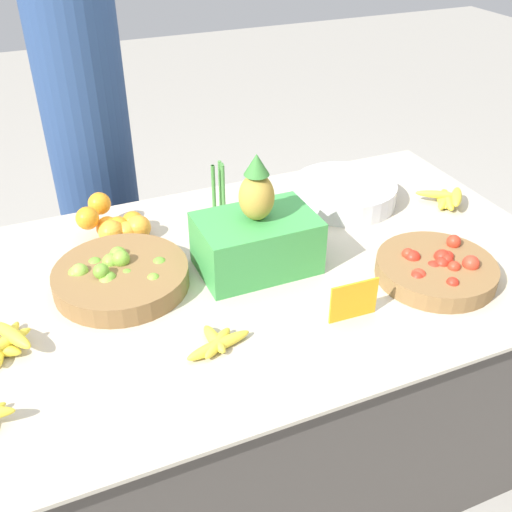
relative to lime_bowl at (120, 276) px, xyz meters
The scene contains 13 objects.
ground_plane 0.87m from the lime_bowl, 11.41° to the right, with size 12.00×12.00×0.00m, color #A39E93.
market_table 0.57m from the lime_bowl, 11.41° to the right, with size 1.89×1.14×0.74m.
lime_bowl is the anchor object (origin of this frame).
tomato_basket 0.91m from the lime_bowl, 20.43° to the right, with size 0.35×0.35×0.09m.
orange_pile 0.28m from the lime_bowl, 80.10° to the left, with size 0.23×0.19×0.13m.
metal_bowl 0.87m from the lime_bowl, 12.86° to the left, with size 0.37×0.37×0.08m.
price_sign 0.66m from the lime_bowl, 35.60° to the right, with size 0.14×0.01×0.11m.
produce_crate 0.41m from the lime_bowl, ahead, with size 0.34×0.23×0.37m.
veg_bundle 0.50m from the lime_bowl, 35.34° to the left, with size 0.05×0.04×0.19m.
banana_bunch_front_center 0.37m from the lime_bowl, 154.35° to the right, with size 0.15×0.17×0.06m.
banana_bunch_front_left 1.17m from the lime_bowl, ahead, with size 0.17×0.18×0.06m.
banana_bunch_middle_right 0.39m from the lime_bowl, 65.48° to the right, with size 0.18×0.13×0.03m.
vendor_person 0.90m from the lime_bowl, 84.84° to the left, with size 0.33×0.33×1.58m.
Camera 1 is at (-0.58, -1.35, 1.76)m, focal length 42.00 mm.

